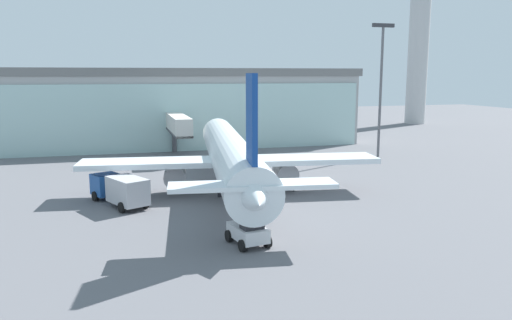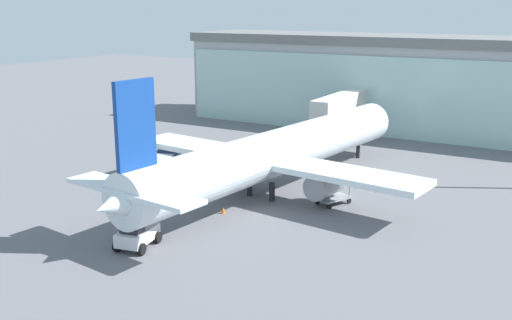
% 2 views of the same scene
% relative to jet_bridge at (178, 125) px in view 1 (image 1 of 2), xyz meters
% --- Properties ---
extents(ground, '(240.00, 240.00, 0.00)m').
position_rel_jet_bridge_xyz_m(ground, '(2.52, -27.39, -4.48)').
color(ground, slate).
extents(terminal_building, '(56.93, 14.53, 12.28)m').
position_rel_jet_bridge_xyz_m(terminal_building, '(2.52, 11.78, 1.66)').
color(terminal_building, '#A1A1A1').
rests_on(terminal_building, ground).
extents(jet_bridge, '(2.57, 13.73, 5.85)m').
position_rel_jet_bridge_xyz_m(jet_bridge, '(0.00, 0.00, 0.00)').
color(jet_bridge, silver).
rests_on(jet_bridge, ground).
extents(control_tower, '(9.59, 9.59, 35.80)m').
position_rel_jet_bridge_xyz_m(control_tower, '(59.95, 32.47, 17.85)').
color(control_tower, '#BABABA').
rests_on(control_tower, ground).
extents(apron_light_mast, '(3.20, 0.40, 18.07)m').
position_rel_jet_bridge_xyz_m(apron_light_mast, '(26.76, -7.48, 6.29)').
color(apron_light_mast, '#59595E').
rests_on(apron_light_mast, ground).
extents(airplane, '(28.48, 39.28, 11.42)m').
position_rel_jet_bridge_xyz_m(airplane, '(1.98, -21.69, -0.94)').
color(airplane, white).
rests_on(airplane, ground).
extents(catering_truck, '(5.04, 7.55, 2.65)m').
position_rel_jet_bridge_xyz_m(catering_truck, '(-8.56, -24.12, -3.01)').
color(catering_truck, '#2659A5').
rests_on(catering_truck, ground).
extents(baggage_cart, '(2.61, 3.21, 1.50)m').
position_rel_jet_bridge_xyz_m(baggage_cart, '(7.68, -22.34, -3.98)').
color(baggage_cart, gray).
rests_on(baggage_cart, ground).
extents(pushback_tug, '(2.61, 3.45, 2.30)m').
position_rel_jet_bridge_xyz_m(pushback_tug, '(-0.69, -37.39, -3.50)').
color(pushback_tug, silver).
rests_on(pushback_tug, ground).
extents(safety_cone_nose, '(0.36, 0.36, 0.55)m').
position_rel_jet_bridge_xyz_m(safety_cone_nose, '(0.86, -28.69, -4.20)').
color(safety_cone_nose, orange).
rests_on(safety_cone_nose, ground).
extents(safety_cone_wingtip, '(0.36, 0.36, 0.55)m').
position_rel_jet_bridge_xyz_m(safety_cone_wingtip, '(-10.68, -21.24, -4.20)').
color(safety_cone_wingtip, orange).
rests_on(safety_cone_wingtip, ground).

